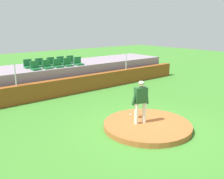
% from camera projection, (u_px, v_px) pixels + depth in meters
% --- Properties ---
extents(ground_plane, '(60.00, 60.00, 0.00)m').
position_uv_depth(ground_plane, '(147.00, 128.00, 9.50)').
color(ground_plane, '#3F822C').
extents(pitchers_mound, '(3.37, 3.37, 0.20)m').
position_uv_depth(pitchers_mound, '(147.00, 125.00, 9.48)').
color(pitchers_mound, '#A95D2C').
rests_on(pitchers_mound, ground_plane).
extents(pitcher, '(0.72, 0.38, 1.70)m').
position_uv_depth(pitcher, '(141.00, 99.00, 9.20)').
color(pitcher, white).
rests_on(pitcher, pitchers_mound).
extents(baseball, '(0.07, 0.07, 0.07)m').
position_uv_depth(baseball, '(131.00, 115.00, 10.23)').
color(baseball, white).
rests_on(baseball, pitchers_mound).
extents(fielding_glove, '(0.34, 0.36, 0.11)m').
position_uv_depth(fielding_glove, '(139.00, 116.00, 10.06)').
color(fielding_glove, brown).
rests_on(fielding_glove, pitchers_mound).
extents(brick_barrier, '(17.89, 0.40, 0.96)m').
position_uv_depth(brick_barrier, '(68.00, 86.00, 13.99)').
color(brick_barrier, brown).
rests_on(brick_barrier, ground_plane).
extents(fence_post_left, '(0.06, 0.06, 1.08)m').
position_uv_depth(fence_post_left, '(15.00, 75.00, 11.99)').
color(fence_post_left, silver).
rests_on(fence_post_left, brick_barrier).
extents(fence_post_right, '(0.06, 0.06, 1.08)m').
position_uv_depth(fence_post_right, '(126.00, 61.00, 16.47)').
color(fence_post_right, silver).
rests_on(fence_post_right, brick_barrier).
extents(bleacher_platform, '(17.09, 3.23, 1.43)m').
position_uv_depth(bleacher_platform, '(50.00, 76.00, 15.57)').
color(bleacher_platform, gray).
rests_on(bleacher_platform, ground_plane).
extents(stadium_chair_0, '(0.48, 0.44, 0.50)m').
position_uv_depth(stadium_chair_0, '(35.00, 67.00, 13.67)').
color(stadium_chair_0, '#1D6733').
rests_on(stadium_chair_0, bleacher_platform).
extents(stadium_chair_1, '(0.48, 0.44, 0.50)m').
position_uv_depth(stadium_chair_1, '(47.00, 66.00, 14.10)').
color(stadium_chair_1, '#1D6733').
rests_on(stadium_chair_1, bleacher_platform).
extents(stadium_chair_2, '(0.48, 0.44, 0.50)m').
position_uv_depth(stadium_chair_2, '(58.00, 65.00, 14.51)').
color(stadium_chair_2, '#1D6733').
rests_on(stadium_chair_2, bleacher_platform).
extents(stadium_chair_3, '(0.48, 0.44, 0.50)m').
position_uv_depth(stadium_chair_3, '(68.00, 64.00, 14.94)').
color(stadium_chair_3, '#1D6733').
rests_on(stadium_chair_3, bleacher_platform).
extents(stadium_chair_4, '(0.48, 0.44, 0.50)m').
position_uv_depth(stadium_chair_4, '(78.00, 62.00, 15.40)').
color(stadium_chair_4, '#1D6733').
rests_on(stadium_chair_4, bleacher_platform).
extents(stadium_chair_5, '(0.48, 0.44, 0.50)m').
position_uv_depth(stadium_chair_5, '(28.00, 65.00, 14.35)').
color(stadium_chair_5, '#1D6733').
rests_on(stadium_chair_5, bleacher_platform).
extents(stadium_chair_6, '(0.48, 0.44, 0.50)m').
position_uv_depth(stadium_chair_6, '(40.00, 64.00, 14.75)').
color(stadium_chair_6, '#1D6733').
rests_on(stadium_chair_6, bleacher_platform).
extents(stadium_chair_7, '(0.48, 0.44, 0.50)m').
position_uv_depth(stadium_chair_7, '(51.00, 63.00, 15.22)').
color(stadium_chair_7, '#1D6733').
rests_on(stadium_chair_7, bleacher_platform).
extents(stadium_chair_8, '(0.48, 0.44, 0.50)m').
position_uv_depth(stadium_chair_8, '(61.00, 62.00, 15.63)').
color(stadium_chair_8, '#1D6733').
rests_on(stadium_chair_8, bleacher_platform).
extents(stadium_chair_9, '(0.48, 0.44, 0.50)m').
position_uv_depth(stadium_chair_9, '(71.00, 61.00, 16.07)').
color(stadium_chair_9, '#1D6733').
rests_on(stadium_chair_9, bleacher_platform).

